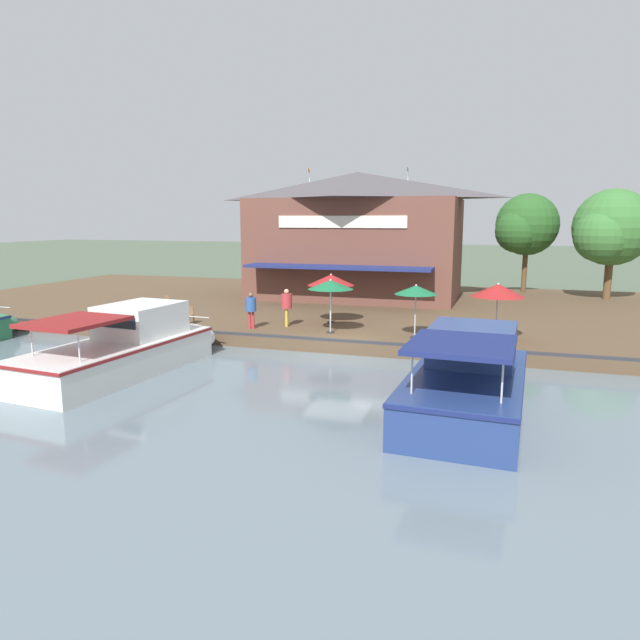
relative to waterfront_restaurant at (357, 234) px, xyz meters
name	(u,v)px	position (x,y,z in m)	size (l,w,h in m)	color
ground_plane	(338,356)	(13.94, 2.69, -4.64)	(220.00, 220.00, 0.00)	#4C5B47
quay_deck	(388,310)	(2.94, 2.69, -4.34)	(22.00, 56.00, 0.60)	brown
quay_edge_fender	(339,340)	(13.84, 2.69, -3.99)	(0.20, 50.40, 0.10)	#2D2D33
waterfront_restaurant	(357,234)	(0.00, 0.00, 0.00)	(9.69, 13.49, 8.28)	brown
patio_umbrella_mid_patio_left	(331,280)	(9.67, 1.11, -1.94)	(2.28, 2.28, 2.41)	#B7B7B7
patio_umbrella_far_corner	(416,290)	(12.13, 5.59, -1.98)	(1.81, 1.81, 2.30)	#B7B7B7
patio_umbrella_by_entrance	(498,290)	(11.47, 8.90, -1.95)	(2.20, 2.20, 2.40)	#B7B7B7
patio_umbrella_mid_patio_right	(331,285)	(12.18, 1.83, -1.88)	(2.01, 2.01, 2.41)	#B7B7B7
cafe_chair_facing_river	(447,325)	(11.28, 6.85, -3.57)	(0.59, 0.59, 0.85)	brown
cafe_chair_far_corner_seat	(166,303)	(9.02, -8.60, -3.57)	(0.56, 0.56, 0.85)	brown
cafe_chair_mid_patio	(188,314)	(12.20, -5.32, -3.57)	(0.46, 0.46, 0.85)	brown
person_near_entrance	(287,303)	(11.30, -0.59, -2.91)	(0.51, 0.51, 1.79)	gold
person_at_quay_edge	(251,306)	(12.30, -1.96, -2.99)	(0.48, 0.48, 1.69)	#B23338
motorboat_distant_upstream	(135,346)	(18.44, -3.95, -3.70)	(9.32, 3.67, 2.40)	silver
motorboat_far_downstream	(470,377)	(19.15, 8.24, -3.69)	(8.41, 3.49, 2.46)	navy
tree_downstream_bank	(525,226)	(-5.64, 10.42, 0.50)	(4.43, 4.21, 6.77)	brown
tree_behind_restaurant	(610,230)	(-3.40, 15.33, 0.34)	(5.00, 4.76, 6.90)	brown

